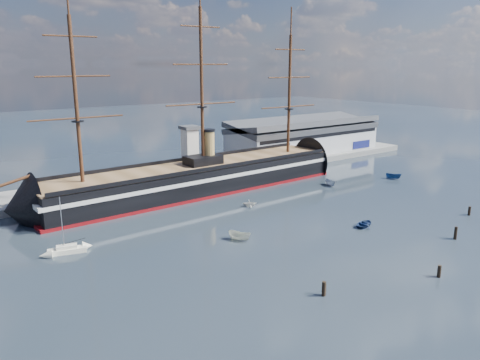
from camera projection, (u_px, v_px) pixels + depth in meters
ground at (247, 207)px, 118.09m from camera, size 600.00×600.00×0.00m
quay at (205, 175)px, 151.98m from camera, size 180.00×18.00×2.00m
warehouse at (304, 136)px, 180.80m from camera, size 63.00×21.00×11.60m
quay_tower at (190, 149)px, 143.25m from camera, size 5.00×5.00×15.00m
warship at (192, 179)px, 130.36m from camera, size 113.13×19.07×53.94m
sailboat at (67, 249)px, 89.39m from camera, size 7.37×3.85×11.32m
motorboat_a at (240, 240)px, 95.97m from camera, size 6.32×4.48×2.38m
motorboat_b at (364, 226)px, 104.38m from camera, size 2.24×3.68×1.60m
motorboat_c at (330, 186)px, 139.01m from camera, size 6.18×3.62×2.33m
motorboat_d at (250, 207)px, 118.72m from camera, size 4.95×6.06×2.05m
motorboat_f at (393, 179)px, 147.29m from camera, size 5.88×4.33×2.22m
piling_near_left at (324, 296)px, 73.04m from camera, size 0.64×0.64×3.11m
piling_near_mid at (439, 277)px, 79.42m from camera, size 0.64×0.64×2.85m
piling_near_right at (455, 239)px, 96.63m from camera, size 0.64×0.64×3.40m
piling_far_right at (469, 215)px, 111.92m from camera, size 0.64×0.64×2.89m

